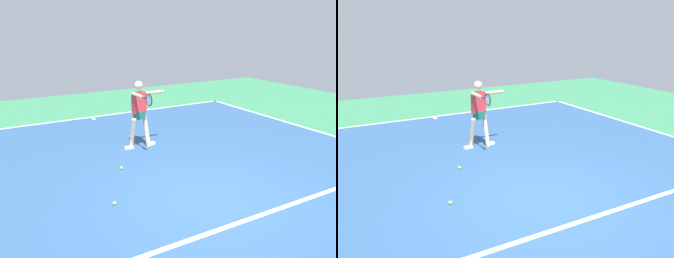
# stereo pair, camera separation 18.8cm
# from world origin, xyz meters

# --- Properties ---
(ground_plane) EXTENTS (22.26, 22.26, 0.00)m
(ground_plane) POSITION_xyz_m (0.00, 0.00, 0.00)
(ground_plane) COLOR #388456
(court_surface) EXTENTS (10.73, 13.54, 0.00)m
(court_surface) POSITION_xyz_m (0.00, 0.00, 0.00)
(court_surface) COLOR #2D5484
(court_surface) RESTS_ON ground_plane
(court_line_baseline_near) EXTENTS (10.73, 0.10, 0.01)m
(court_line_baseline_near) POSITION_xyz_m (0.00, -6.72, 0.00)
(court_line_baseline_near) COLOR white
(court_line_baseline_near) RESTS_ON ground_plane
(court_line_service) EXTENTS (8.05, 0.10, 0.01)m
(court_line_service) POSITION_xyz_m (0.00, 0.98, 0.00)
(court_line_service) COLOR white
(court_line_service) RESTS_ON ground_plane
(court_line_centre_mark) EXTENTS (0.10, 0.30, 0.01)m
(court_line_centre_mark) POSITION_xyz_m (0.00, -6.52, 0.00)
(court_line_centre_mark) COLOR white
(court_line_centre_mark) RESTS_ON ground_plane
(tennis_player) EXTENTS (1.14, 1.20, 1.74)m
(tennis_player) POSITION_xyz_m (-0.13, -3.10, 0.99)
(tennis_player) COLOR beige
(tennis_player) RESTS_ON ground_plane
(tennis_ball_near_player) EXTENTS (0.07, 0.07, 0.07)m
(tennis_ball_near_player) POSITION_xyz_m (0.87, -1.99, 0.03)
(tennis_ball_near_player) COLOR #CCE033
(tennis_ball_near_player) RESTS_ON ground_plane
(tennis_ball_by_sideline) EXTENTS (0.07, 0.07, 0.07)m
(tennis_ball_by_sideline) POSITION_xyz_m (1.61, -0.58, 0.03)
(tennis_ball_by_sideline) COLOR #CCE033
(tennis_ball_by_sideline) RESTS_ON ground_plane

